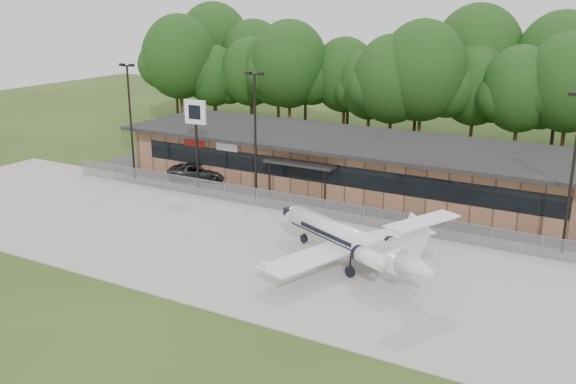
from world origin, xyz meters
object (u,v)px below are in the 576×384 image
Objects in this scene: business_jet at (350,241)px; pole_sign at (196,121)px; terminal at (352,162)px; suv at (200,172)px.

pole_sign reaches higher than business_jet.
terminal reaches higher than suv.
suv is 5.70m from pole_sign.
terminal is 3.03× the size of business_jet.
terminal is 13.57m from suv.
suv is 0.74× the size of pole_sign.
business_jet reaches higher than terminal.
business_jet is 22.69m from suv.
pole_sign is (1.52, -2.22, 5.03)m from suv.
pole_sign is (-18.22, 8.92, 4.13)m from business_jet.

